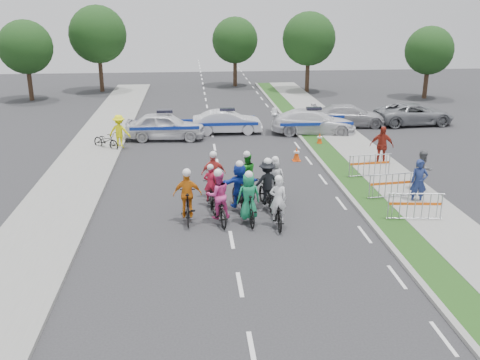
{
  "coord_description": "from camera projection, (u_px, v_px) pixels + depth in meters",
  "views": [
    {
      "loc": [
        -1.24,
        -16.36,
        7.65
      ],
      "look_at": [
        0.57,
        3.02,
        1.1
      ],
      "focal_mm": 40.0,
      "sensor_mm": 36.0,
      "label": 1
    }
  ],
  "objects": [
    {
      "name": "barrier_1",
      "position": [
        392.0,
        187.0,
        21.42
      ],
      "size": [
        2.04,
        0.71,
        1.12
      ],
      "primitive_type": null,
      "rotation": [
        0.0,
        0.0,
        0.11
      ],
      "color": "#A5A8AD",
      "rests_on": "ground"
    },
    {
      "name": "curb_right",
      "position": [
        340.0,
        185.0,
        23.13
      ],
      "size": [
        0.2,
        60.0,
        0.12
      ],
      "primitive_type": "cube",
      "color": "gray",
      "rests_on": "ground"
    },
    {
      "name": "barrier_2",
      "position": [
        369.0,
        167.0,
        24.03
      ],
      "size": [
        2.04,
        0.69,
        1.12
      ],
      "primitive_type": null,
      "rotation": [
        0.0,
        0.0,
        0.09
      ],
      "color": "#A5A8AD",
      "rests_on": "ground"
    },
    {
      "name": "tree_1",
      "position": [
        309.0,
        39.0,
        45.64
      ],
      "size": [
        4.55,
        4.55,
        6.82
      ],
      "color": "#382619",
      "rests_on": "ground"
    },
    {
      "name": "rider_2",
      "position": [
        218.0,
        202.0,
        19.21
      ],
      "size": [
        1.08,
        2.11,
        2.05
      ],
      "rotation": [
        0.0,
        0.0,
        3.34
      ],
      "color": "black",
      "rests_on": "ground"
    },
    {
      "name": "police_car_0",
      "position": [
        165.0,
        126.0,
        30.82
      ],
      "size": [
        4.7,
        2.19,
        1.56
      ],
      "primitive_type": "imported",
      "rotation": [
        0.0,
        0.0,
        1.49
      ],
      "color": "silver",
      "rests_on": "ground"
    },
    {
      "name": "tree_4",
      "position": [
        235.0,
        40.0,
        49.0
      ],
      "size": [
        4.2,
        4.2,
        6.3
      ],
      "color": "#382619",
      "rests_on": "ground"
    },
    {
      "name": "marshal_hiviz",
      "position": [
        119.0,
        132.0,
        28.93
      ],
      "size": [
        1.3,
        0.92,
        1.83
      ],
      "primitive_type": "imported",
      "rotation": [
        0.0,
        0.0,
        2.92
      ],
      "color": "#FFFD0D",
      "rests_on": "ground"
    },
    {
      "name": "spectator_1",
      "position": [
        423.0,
        172.0,
        22.18
      ],
      "size": [
        1.02,
        0.88,
        1.8
      ],
      "primitive_type": "imported",
      "rotation": [
        0.0,
        0.0,
        0.26
      ],
      "color": "#56565A",
      "rests_on": "ground"
    },
    {
      "name": "spectator_0",
      "position": [
        419.0,
        182.0,
        20.93
      ],
      "size": [
        0.73,
        0.56,
        1.8
      ],
      "primitive_type": "imported",
      "rotation": [
        0.0,
        0.0,
        -0.21
      ],
      "color": "navy",
      "rests_on": "ground"
    },
    {
      "name": "rider_1",
      "position": [
        248.0,
        203.0,
        19.16
      ],
      "size": [
        0.89,
        1.94,
        1.99
      ],
      "rotation": [
        0.0,
        0.0,
        3.26
      ],
      "color": "black",
      "rests_on": "ground"
    },
    {
      "name": "rider_5",
      "position": [
        239.0,
        190.0,
        20.27
      ],
      "size": [
        1.67,
        1.98,
        2.01
      ],
      "rotation": [
        0.0,
        0.0,
        3.34
      ],
      "color": "black",
      "rests_on": "ground"
    },
    {
      "name": "civilian_suv",
      "position": [
        414.0,
        114.0,
        34.53
      ],
      "size": [
        5.12,
        2.6,
        1.39
      ],
      "primitive_type": "imported",
      "rotation": [
        0.0,
        0.0,
        1.63
      ],
      "color": "gray",
      "rests_on": "ground"
    },
    {
      "name": "sidewalk_left",
      "position": [
        66.0,
        194.0,
        22.11
      ],
      "size": [
        3.0,
        60.0,
        0.13
      ],
      "primitive_type": "cube",
      "color": "gray",
      "rests_on": "ground"
    },
    {
      "name": "rider_9",
      "position": [
        214.0,
        179.0,
        21.7
      ],
      "size": [
        1.01,
        1.9,
        1.97
      ],
      "rotation": [
        0.0,
        0.0,
        3.2
      ],
      "color": "black",
      "rests_on": "ground"
    },
    {
      "name": "barrier_0",
      "position": [
        415.0,
        208.0,
        19.24
      ],
      "size": [
        2.04,
        0.73,
        1.12
      ],
      "primitive_type": null,
      "rotation": [
        0.0,
        0.0,
        -0.12
      ],
      "color": "#A5A8AD",
      "rests_on": "ground"
    },
    {
      "name": "ground",
      "position": [
        232.0,
        240.0,
        17.99
      ],
      "size": [
        90.0,
        90.0,
        0.0
      ],
      "primitive_type": "plane",
      "color": "#28282B",
      "rests_on": "ground"
    },
    {
      "name": "police_car_1",
      "position": [
        227.0,
        122.0,
        32.26
      ],
      "size": [
        4.17,
        1.47,
        1.37
      ],
      "primitive_type": "imported",
      "rotation": [
        0.0,
        0.0,
        1.57
      ],
      "color": "silver",
      "rests_on": "ground"
    },
    {
      "name": "sidewalk_right",
      "position": [
        396.0,
        183.0,
        23.35
      ],
      "size": [
        2.4,
        60.0,
        0.13
      ],
      "primitive_type": "cube",
      "color": "gray",
      "rests_on": "ground"
    },
    {
      "name": "cone_1",
      "position": [
        320.0,
        139.0,
        29.66
      ],
      "size": [
        0.4,
        0.4,
        0.7
      ],
      "color": "#F24C0C",
      "rests_on": "ground"
    },
    {
      "name": "spectator_2",
      "position": [
        382.0,
        146.0,
        25.89
      ],
      "size": [
        1.21,
        0.75,
        1.93
      ],
      "primitive_type": "imported",
      "rotation": [
        0.0,
        0.0,
        -0.26
      ],
      "color": "maroon",
      "rests_on": "ground"
    },
    {
      "name": "tree_2",
      "position": [
        429.0,
        51.0,
        42.89
      ],
      "size": [
        3.85,
        3.85,
        5.77
      ],
      "color": "#382619",
      "rests_on": "ground"
    },
    {
      "name": "rider_4",
      "position": [
        267.0,
        189.0,
        20.51
      ],
      "size": [
        1.23,
        2.09,
        2.05
      ],
      "rotation": [
        0.0,
        0.0,
        3.31
      ],
      "color": "black",
      "rests_on": "ground"
    },
    {
      "name": "cone_0",
      "position": [
        297.0,
        154.0,
        26.77
      ],
      "size": [
        0.4,
        0.4,
        0.7
      ],
      "color": "#F24C0C",
      "rests_on": "ground"
    },
    {
      "name": "rider_0",
      "position": [
        278.0,
        209.0,
        18.94
      ],
      "size": [
        0.71,
        1.9,
        1.92
      ],
      "rotation": [
        0.0,
        0.0,
        3.11
      ],
      "color": "black",
      "rests_on": "ground"
    },
    {
      "name": "tree_3",
      "position": [
        98.0,
        34.0,
        45.83
      ],
      "size": [
        4.9,
        4.9,
        7.35
      ],
      "color": "#382619",
      "rests_on": "ground"
    },
    {
      "name": "rider_8",
      "position": [
        246.0,
        180.0,
        21.74
      ],
      "size": [
        1.05,
        2.02,
        1.96
      ],
      "rotation": [
        0.0,
        0.0,
        3.35
      ],
      "color": "black",
      "rests_on": "ground"
    },
    {
      "name": "tree_0",
      "position": [
        25.0,
        47.0,
        41.84
      ],
      "size": [
        4.2,
        4.2,
        6.3
      ],
      "color": "#382619",
      "rests_on": "ground"
    },
    {
      "name": "civilian_sedan",
      "position": [
        349.0,
        115.0,
        34.07
      ],
      "size": [
        4.91,
        2.37,
        1.38
      ],
      "primitive_type": "imported",
      "rotation": [
        0.0,
        0.0,
        1.48
      ],
      "color": "#A6A6AA",
      "rests_on": "ground"
    },
    {
      "name": "rider_6",
      "position": [
        211.0,
        191.0,
        20.88
      ],
      "size": [
        0.61,
        1.68,
        1.71
      ],
      "rotation": [
        0.0,
        0.0,
        3.12
      ],
      "color": "black",
      "rests_on": "ground"
    },
    {
      "name": "grass_strip",
      "position": [
        356.0,
        185.0,
        23.2
      ],
      "size": [
        1.2,
        60.0,
        0.11
      ],
      "primitive_type": "cube",
      "color": "#234516",
      "rests_on": "ground"
    },
    {
      "name": "rider_3",
      "position": [
        188.0,
        201.0,
        19.28
      ],
      "size": [
        1.02,
        1.94,
        2.03
      ],
      "rotation": [
        0.0,
        0.0,
        3.14
      ],
      "color": "black",
      "rests_on": "ground"
    },
    {
      "name": "police_car_2",
      "position": [
        313.0,
        122.0,
        32.08
      ],
      "size": [
        5.3,
        2.85,
        1.46
      ],
      "primitive_type": "imported",
      "rotation": [
        0.0,
        0.0,
        1.41
      ],
      "color": "silver",
      "rests_on": "ground"
    },
    {
      "name": "rider_7",
      "position": [
        274.0,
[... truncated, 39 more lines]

